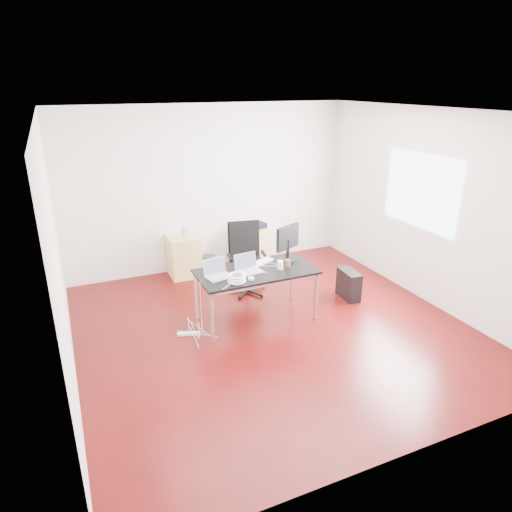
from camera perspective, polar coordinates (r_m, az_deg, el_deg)
name	(u,v)px	position (r m, az deg, el deg)	size (l,w,h in m)	color
room_shell	(276,229)	(5.69, 2.56, 3.44)	(5.00, 5.00, 5.00)	#3C0706
desk	(256,274)	(6.17, 0.01, -2.29)	(1.60, 0.80, 0.73)	black
office_chair	(246,255)	(7.07, -1.28, 0.18)	(0.56, 0.58, 1.08)	black
filing_cabinet_left	(184,256)	(7.82, -9.00, -0.01)	(0.50, 0.50, 0.70)	tan
filing_cabinet_right	(251,246)	(8.19, -0.58, 1.24)	(0.50, 0.50, 0.70)	tan
pc_tower	(349,284)	(7.11, 11.51, -3.50)	(0.20, 0.45, 0.44)	black
wastebasket	(208,263)	(8.02, -6.02, -0.93)	(0.24, 0.24, 0.28)	black
power_strip	(189,334)	(6.14, -8.40, -9.58)	(0.30, 0.06, 0.04)	white
laptop_left	(218,273)	(5.96, -4.82, -2.10)	(0.38, 0.32, 0.23)	silver
laptop_right	(248,268)	(6.11, -0.98, -1.45)	(0.36, 0.29, 0.23)	silver
monitor	(288,241)	(6.44, 3.99, 1.86)	(0.43, 0.26, 0.51)	black
keyboard	(260,263)	(6.39, 0.52, -0.83)	(0.44, 0.14, 0.02)	white
cup_white	(280,265)	(6.19, 3.04, -1.12)	(0.08, 0.08, 0.12)	white
cup_brown	(288,263)	(6.29, 3.99, -0.89)	(0.08, 0.08, 0.10)	brown
cable_coil	(237,278)	(5.79, -2.43, -2.80)	(0.24, 0.24, 0.11)	white
power_adapter	(251,279)	(5.87, -0.62, -2.85)	(0.07, 0.07, 0.03)	white
speaker	(185,232)	(7.62, -8.81, 2.96)	(0.09, 0.08, 0.18)	#9E9E9E
navy_garment	(256,225)	(8.04, 0.06, 3.84)	(0.30, 0.24, 0.09)	black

